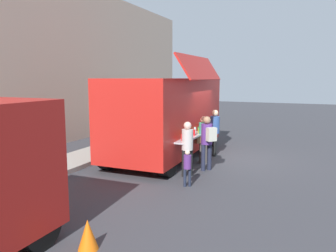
% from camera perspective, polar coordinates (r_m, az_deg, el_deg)
% --- Properties ---
extents(ground_plane, '(60.00, 60.00, 0.00)m').
position_cam_1_polar(ground_plane, '(12.67, 9.87, -5.45)').
color(ground_plane, '#38383D').
extents(curb_strip, '(28.00, 1.60, 0.15)m').
position_cam_1_polar(curb_strip, '(11.02, -21.69, -7.62)').
color(curb_strip, '#9E998E').
rests_on(curb_strip, ground).
extents(food_truck_main, '(6.41, 3.12, 3.74)m').
position_cam_1_polar(food_truck_main, '(12.51, -0.11, 2.06)').
color(food_truck_main, red).
rests_on(food_truck_main, ground).
extents(traffic_cone_orange, '(0.36, 0.36, 0.55)m').
position_cam_1_polar(traffic_cone_orange, '(6.21, -13.72, -17.79)').
color(traffic_cone_orange, orange).
rests_on(traffic_cone_orange, ground).
extents(trash_bin, '(0.60, 0.60, 0.96)m').
position_cam_1_polar(trash_bin, '(16.91, -2.29, -0.22)').
color(trash_bin, '#2F5C36').
rests_on(trash_bin, ground).
extents(customer_front_ordering, '(0.53, 0.40, 1.67)m').
position_cam_1_polar(customer_front_ordering, '(11.60, 6.10, -1.65)').
color(customer_front_ordering, '#4C4640').
rests_on(customer_front_ordering, ground).
extents(customer_mid_with_backpack, '(0.54, 0.56, 1.77)m').
position_cam_1_polar(customer_mid_with_backpack, '(10.64, 6.84, -2.04)').
color(customer_mid_with_backpack, '#202338').
rests_on(customer_mid_with_backpack, ground).
extents(customer_rear_waiting, '(0.34, 0.34, 1.69)m').
position_cam_1_polar(customer_rear_waiting, '(9.98, 3.38, -3.13)').
color(customer_rear_waiting, black).
rests_on(customer_rear_waiting, ground).
extents(customer_extra_browsing, '(0.37, 0.36, 1.78)m').
position_cam_1_polar(customer_extra_browsing, '(12.79, 8.10, -0.42)').
color(customer_extra_browsing, black).
rests_on(customer_extra_browsing, ground).
extents(child_near_queue, '(0.21, 0.21, 1.04)m').
position_cam_1_polar(child_near_queue, '(9.13, 3.38, -6.72)').
color(child_near_queue, '#1D2437').
rests_on(child_near_queue, ground).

